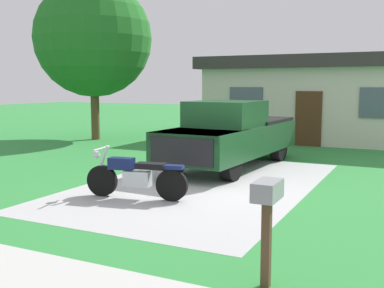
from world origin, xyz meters
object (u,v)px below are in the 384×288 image
motorcycle (135,176)px  neighbor_house (322,98)px  mailbox (267,205)px  shade_tree (93,39)px  pickup_truck (232,134)px

motorcycle → neighbor_house: (1.40, 12.45, 1.32)m
mailbox → shade_tree: (-11.01, 11.07, 3.30)m
pickup_truck → neighbor_house: bearing=83.0°
motorcycle → mailbox: size_ratio=1.74×
mailbox → shade_tree: 15.96m
pickup_truck → shade_tree: size_ratio=0.85×
motorcycle → pickup_truck: 4.47m
pickup_truck → mailbox: (3.27, -7.35, 0.03)m
shade_tree → neighbor_house: shade_tree is taller
shade_tree → pickup_truck: bearing=-25.6°
motorcycle → mailbox: 4.74m
pickup_truck → mailbox: pickup_truck is taller
pickup_truck → shade_tree: bearing=154.4°
mailbox → pickup_truck: bearing=114.0°
pickup_truck → shade_tree: (-7.74, 3.71, 3.33)m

